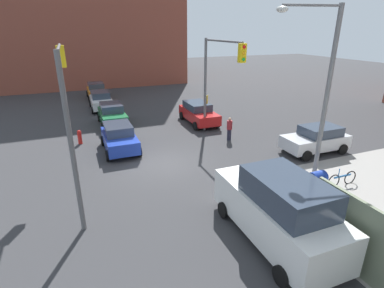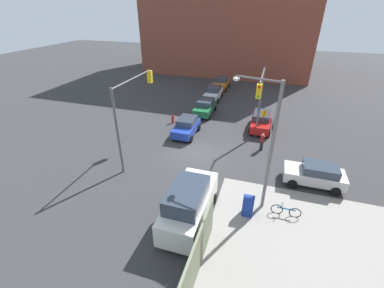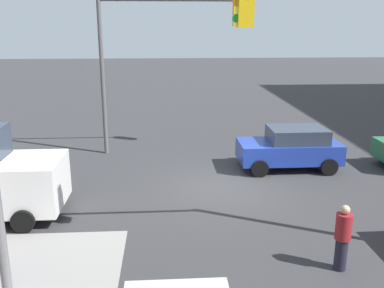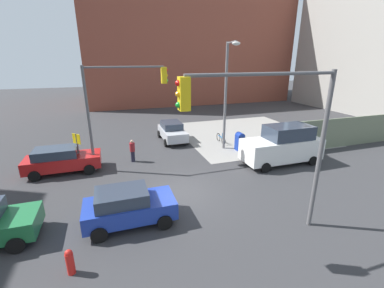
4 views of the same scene
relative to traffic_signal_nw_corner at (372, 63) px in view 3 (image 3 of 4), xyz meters
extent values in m
plane|color=#333335|center=(2.57, -4.50, -4.61)|extent=(120.00, 120.00, 0.00)
cube|color=yellow|center=(2.81, 0.00, 1.24)|extent=(0.32, 0.36, 1.00)
sphere|color=orange|center=(2.99, 0.00, 1.24)|extent=(0.18, 0.18, 0.18)
sphere|color=green|center=(2.99, 0.00, 0.92)|extent=(0.18, 0.18, 0.18)
cylinder|color=#59595B|center=(7.07, -9.00, -1.36)|extent=(0.18, 0.18, 6.50)
cylinder|color=#59595B|center=(4.27, -9.00, 1.77)|extent=(5.60, 0.12, 0.12)
cube|color=yellow|center=(1.47, -9.00, 1.24)|extent=(0.32, 0.36, 1.00)
sphere|color=red|center=(1.29, -9.00, 1.56)|extent=(0.18, 0.18, 0.18)
sphere|color=orange|center=(1.29, -9.00, 1.24)|extent=(0.18, 0.18, 0.18)
sphere|color=green|center=(1.29, -9.00, 0.92)|extent=(0.18, 0.18, 0.18)
cylinder|color=red|center=(-2.43, -8.70, -4.21)|extent=(0.26, 0.26, 0.80)
sphere|color=red|center=(-2.43, -8.70, -3.79)|extent=(0.24, 0.24, 0.24)
cube|color=#1E389E|center=(-0.25, -6.45, -3.91)|extent=(3.83, 1.80, 0.75)
cube|color=#2D3847|center=(-0.56, -6.45, -3.26)|extent=(2.15, 1.58, 0.55)
cylinder|color=black|center=(1.05, -5.55, -4.29)|extent=(0.64, 0.22, 0.64)
cylinder|color=black|center=(1.05, -7.35, -4.29)|extent=(0.64, 0.22, 0.64)
cylinder|color=black|center=(-1.55, -5.55, -4.29)|extent=(0.64, 0.22, 0.64)
cylinder|color=black|center=(-1.55, -7.35, -4.29)|extent=(0.64, 0.22, 0.64)
cylinder|color=black|center=(8.35, -3.75, -4.29)|extent=(0.64, 0.22, 0.64)
cylinder|color=black|center=(8.35, -1.65, -4.29)|extent=(0.64, 0.22, 0.64)
cylinder|color=maroon|center=(0.57, 0.70, -3.54)|extent=(0.36, 0.36, 0.61)
sphere|color=tan|center=(0.57, 0.70, -3.13)|extent=(0.21, 0.21, 0.21)
cylinder|color=#1E1E2D|center=(0.57, 0.70, -4.22)|extent=(0.28, 0.28, 0.77)
camera|label=1|loc=(17.33, -8.70, 2.48)|focal=28.00mm
camera|label=2|loc=(20.81, 0.80, 6.67)|focal=24.00mm
camera|label=3|loc=(4.51, 9.13, 0.79)|focal=40.00mm
camera|label=4|loc=(-0.71, -16.43, 2.25)|focal=24.00mm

